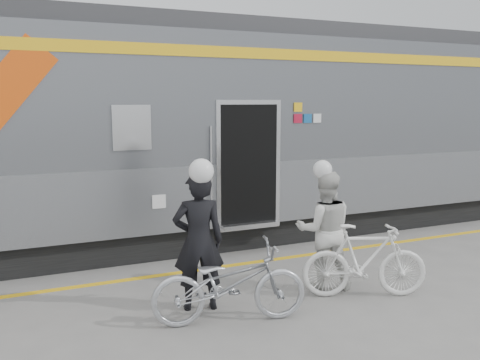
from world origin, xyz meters
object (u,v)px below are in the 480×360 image
man (198,241)px  bicycle_left (230,283)px  woman (324,230)px  bicycle_right (365,261)px

man → bicycle_left: 0.71m
man → bicycle_left: bearing=122.0°
man → woman: (1.90, 0.02, -0.05)m
bicycle_left → man: bearing=32.0°
man → woman: size_ratio=1.06×
woman → bicycle_right: size_ratio=0.99×
bicycle_left → woman: bearing=-59.4°
bicycle_left → bicycle_right: 2.00m
man → bicycle_right: man is taller
man → bicycle_left: size_ratio=0.95×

